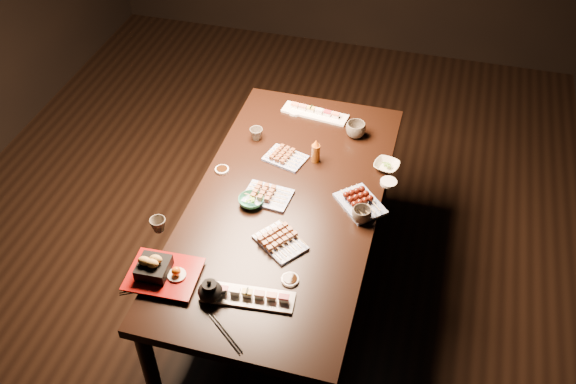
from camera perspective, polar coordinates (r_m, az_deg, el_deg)
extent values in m
plane|color=black|center=(3.96, -3.16, -4.41)|extent=(5.00, 5.00, 0.00)
cube|color=black|center=(3.39, -0.22, -5.45)|extent=(1.39, 1.99, 0.75)
imported|color=#339D70|center=(3.10, -3.30, -0.82)|extent=(0.17, 0.17, 0.04)
imported|color=beige|center=(3.34, 8.75, 2.32)|extent=(0.15, 0.15, 0.03)
imported|color=#50483D|center=(3.02, -11.46, -2.89)|extent=(0.11, 0.11, 0.07)
imported|color=#50483D|center=(3.02, 6.56, -2.02)|extent=(0.12, 0.12, 0.07)
imported|color=#50483D|center=(3.48, -2.83, 5.18)|extent=(0.10, 0.10, 0.07)
imported|color=#50483D|center=(3.51, 6.03, 5.52)|extent=(0.11, 0.11, 0.08)
cylinder|color=brown|center=(3.31, 2.48, 3.69)|extent=(0.05, 0.05, 0.14)
cylinder|color=white|center=(3.30, -5.89, 1.98)|extent=(0.08, 0.08, 0.01)
cylinder|color=white|center=(3.25, 8.93, 0.87)|extent=(0.12, 0.12, 0.01)
cylinder|color=white|center=(2.78, 0.18, -7.79)|extent=(0.10, 0.10, 0.01)
cylinder|color=white|center=(3.69, 0.66, 7.18)|extent=(0.10, 0.10, 0.01)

